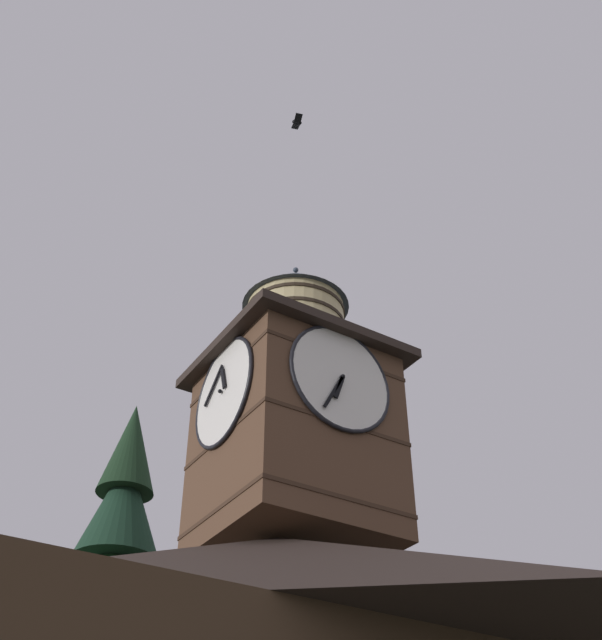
{
  "coord_description": "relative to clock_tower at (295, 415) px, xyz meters",
  "views": [
    {
      "loc": [
        10.17,
        14.28,
        1.84
      ],
      "look_at": [
        0.51,
        -1.04,
        15.38
      ],
      "focal_mm": 45.91,
      "sensor_mm": 36.0,
      "label": 1
    }
  ],
  "objects": [
    {
      "name": "flying_bird_high",
      "position": [
        1.0,
        1.65,
        8.89
      ],
      "size": [
        0.37,
        0.63,
        0.16
      ],
      "color": "black"
    },
    {
      "name": "clock_tower",
      "position": [
        0.0,
        0.0,
        0.0
      ],
      "size": [
        4.68,
        4.68,
        8.44
      ],
      "color": "brown",
      "rests_on": "building_main"
    }
  ]
}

